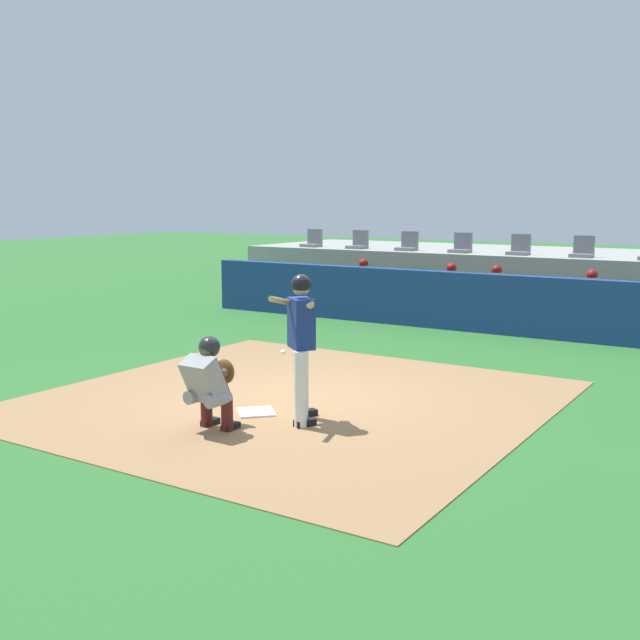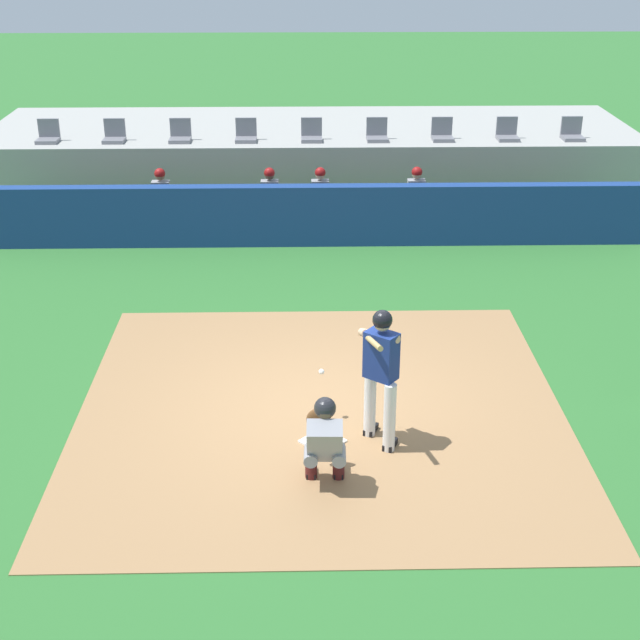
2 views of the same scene
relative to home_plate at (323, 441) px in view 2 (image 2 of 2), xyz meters
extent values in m
plane|color=#2D6B2D|center=(0.00, 0.80, -0.02)|extent=(80.00, 80.00, 0.00)
cube|color=#9E754C|center=(0.00, 0.80, -0.02)|extent=(6.40, 6.40, 0.01)
cube|color=white|center=(0.00, 0.00, 0.00)|extent=(0.62, 0.62, 0.02)
cylinder|color=silver|center=(0.59, 0.17, 0.44)|extent=(0.15, 0.15, 0.92)
cylinder|color=silver|center=(0.81, -0.19, 0.44)|extent=(0.15, 0.15, 0.92)
cube|color=navy|center=(0.70, -0.01, 1.20)|extent=(0.45, 0.42, 0.60)
sphere|color=tan|center=(0.70, -0.01, 1.63)|extent=(0.21, 0.21, 0.21)
sphere|color=black|center=(0.70, -0.01, 1.66)|extent=(0.24, 0.24, 0.24)
cylinder|color=tan|center=(0.50, 0.18, 1.41)|extent=(0.14, 0.26, 0.17)
cylinder|color=tan|center=(0.68, 0.10, 1.41)|extent=(0.48, 0.46, 0.18)
cylinder|color=tan|center=(0.56, -0.12, 1.45)|extent=(0.22, 0.84, 0.24)
cube|color=black|center=(0.62, 0.22, 0.02)|extent=(0.22, 0.29, 0.09)
cube|color=black|center=(0.83, -0.14, 0.02)|extent=(0.22, 0.29, 0.09)
cylinder|color=gray|center=(-0.16, -0.91, 0.40)|extent=(0.17, 0.32, 0.16)
cylinder|color=#4C1919|center=(-0.15, -0.76, 0.19)|extent=(0.14, 0.14, 0.42)
cube|color=black|center=(-0.15, -0.70, 0.02)|extent=(0.12, 0.24, 0.08)
cylinder|color=gray|center=(0.16, -0.92, 0.40)|extent=(0.17, 0.32, 0.16)
cylinder|color=#4C1919|center=(0.17, -0.77, 0.19)|extent=(0.14, 0.14, 0.42)
cube|color=black|center=(0.17, -0.71, 0.02)|extent=(0.12, 0.24, 0.08)
cube|color=gray|center=(0.00, -0.97, 0.62)|extent=(0.41, 0.45, 0.57)
cube|color=#2D2D33|center=(0.01, -0.85, 0.62)|extent=(0.39, 0.26, 0.45)
sphere|color=brown|center=(0.01, -0.89, 0.96)|extent=(0.21, 0.21, 0.21)
sphere|color=#232328|center=(0.01, -0.87, 0.98)|extent=(0.25, 0.25, 0.25)
cylinder|color=brown|center=(-0.03, -0.74, 0.62)|extent=(0.11, 0.45, 0.10)
ellipsoid|color=brown|center=(-0.06, -0.51, 0.62)|extent=(0.28, 0.13, 0.30)
sphere|color=white|center=(0.00, 0.59, 0.66)|extent=(0.07, 0.07, 0.07)
cube|color=navy|center=(0.00, 7.30, 0.58)|extent=(13.00, 0.30, 1.20)
cube|color=olive|center=(0.00, 8.30, 0.20)|extent=(11.80, 0.44, 0.45)
cylinder|color=#939399|center=(-3.23, 8.05, 0.47)|extent=(0.15, 0.40, 0.15)
cylinder|color=#939399|center=(-3.23, 7.85, 0.20)|extent=(0.13, 0.13, 0.45)
cube|color=maroon|center=(-3.23, 7.80, 0.02)|extent=(0.11, 0.24, 0.08)
cylinder|color=#939399|center=(-2.97, 8.05, 0.47)|extent=(0.15, 0.40, 0.15)
cylinder|color=#939399|center=(-2.97, 7.85, 0.20)|extent=(0.13, 0.13, 0.45)
cube|color=maroon|center=(-2.97, 7.80, 0.02)|extent=(0.11, 0.24, 0.08)
cube|color=gray|center=(-3.10, 8.27, 0.74)|extent=(0.36, 0.22, 0.54)
sphere|color=#996B4C|center=(-3.10, 8.27, 1.13)|extent=(0.20, 0.20, 0.20)
sphere|color=maroon|center=(-3.10, 8.27, 1.17)|extent=(0.22, 0.22, 0.22)
cylinder|color=#996B4C|center=(-3.30, 8.13, 0.63)|extent=(0.09, 0.41, 0.22)
cylinder|color=#996B4C|center=(-2.90, 8.13, 0.63)|extent=(0.09, 0.41, 0.22)
cylinder|color=#939399|center=(-1.01, 8.05, 0.47)|extent=(0.15, 0.40, 0.15)
cylinder|color=#939399|center=(-1.01, 7.85, 0.20)|extent=(0.13, 0.13, 0.45)
cube|color=maroon|center=(-1.01, 7.80, 0.02)|extent=(0.11, 0.24, 0.08)
cylinder|color=#939399|center=(-0.75, 8.05, 0.47)|extent=(0.15, 0.40, 0.15)
cylinder|color=#939399|center=(-0.75, 7.85, 0.20)|extent=(0.13, 0.13, 0.45)
cube|color=maroon|center=(-0.75, 7.80, 0.02)|extent=(0.11, 0.24, 0.08)
cube|color=gray|center=(-0.88, 8.27, 0.74)|extent=(0.36, 0.22, 0.54)
sphere|color=brown|center=(-0.88, 8.27, 1.13)|extent=(0.20, 0.20, 0.20)
sphere|color=maroon|center=(-0.88, 8.27, 1.17)|extent=(0.22, 0.22, 0.22)
cylinder|color=brown|center=(-1.08, 8.13, 0.63)|extent=(0.09, 0.41, 0.22)
cylinder|color=brown|center=(-0.68, 8.13, 0.63)|extent=(0.09, 0.41, 0.22)
cylinder|color=#939399|center=(0.02, 8.05, 0.47)|extent=(0.15, 0.40, 0.15)
cylinder|color=#939399|center=(0.02, 7.85, 0.20)|extent=(0.13, 0.13, 0.45)
cube|color=maroon|center=(0.02, 7.80, 0.02)|extent=(0.11, 0.24, 0.08)
cylinder|color=#939399|center=(0.28, 8.05, 0.47)|extent=(0.15, 0.40, 0.15)
cylinder|color=#939399|center=(0.28, 7.85, 0.20)|extent=(0.13, 0.13, 0.45)
cube|color=maroon|center=(0.28, 7.80, 0.02)|extent=(0.11, 0.24, 0.08)
cube|color=gray|center=(0.15, 8.27, 0.74)|extent=(0.36, 0.22, 0.54)
sphere|color=tan|center=(0.15, 8.27, 1.13)|extent=(0.20, 0.20, 0.20)
sphere|color=maroon|center=(0.15, 8.27, 1.17)|extent=(0.22, 0.22, 0.22)
cylinder|color=tan|center=(-0.05, 8.13, 0.63)|extent=(0.09, 0.41, 0.22)
cylinder|color=tan|center=(0.35, 8.13, 0.63)|extent=(0.09, 0.41, 0.22)
cylinder|color=#939399|center=(1.99, 8.05, 0.47)|extent=(0.15, 0.40, 0.15)
cylinder|color=#939399|center=(1.99, 7.85, 0.20)|extent=(0.13, 0.13, 0.45)
cube|color=maroon|center=(1.99, 7.80, 0.02)|extent=(0.11, 0.24, 0.08)
cylinder|color=#939399|center=(2.25, 8.05, 0.47)|extent=(0.15, 0.40, 0.15)
cylinder|color=#939399|center=(2.25, 7.85, 0.20)|extent=(0.13, 0.13, 0.45)
cube|color=maroon|center=(2.25, 7.80, 0.02)|extent=(0.11, 0.24, 0.08)
cube|color=gray|center=(2.12, 8.27, 0.74)|extent=(0.36, 0.22, 0.54)
sphere|color=tan|center=(2.12, 8.27, 1.13)|extent=(0.20, 0.20, 0.20)
sphere|color=maroon|center=(2.12, 8.27, 1.17)|extent=(0.22, 0.22, 0.22)
cylinder|color=tan|center=(1.92, 8.13, 0.63)|extent=(0.09, 0.41, 0.22)
cylinder|color=tan|center=(2.32, 8.13, 0.63)|extent=(0.09, 0.41, 0.22)
cube|color=#9E9E99|center=(0.00, 11.70, 0.68)|extent=(15.00, 4.40, 1.40)
cube|color=slate|center=(-5.78, 10.10, 1.42)|extent=(0.46, 0.46, 0.08)
cube|color=slate|center=(-5.78, 10.30, 1.66)|extent=(0.46, 0.06, 0.40)
cube|color=slate|center=(-4.33, 10.10, 1.42)|extent=(0.46, 0.46, 0.08)
cube|color=slate|center=(-4.33, 10.30, 1.66)|extent=(0.46, 0.06, 0.40)
cube|color=slate|center=(-2.89, 10.10, 1.42)|extent=(0.46, 0.46, 0.08)
cube|color=slate|center=(-2.89, 10.30, 1.66)|extent=(0.46, 0.06, 0.40)
cube|color=slate|center=(-1.44, 10.10, 1.42)|extent=(0.46, 0.46, 0.08)
cube|color=slate|center=(-1.44, 10.30, 1.66)|extent=(0.46, 0.06, 0.40)
cube|color=slate|center=(0.00, 10.10, 1.42)|extent=(0.46, 0.46, 0.08)
cube|color=slate|center=(0.00, 10.30, 1.66)|extent=(0.46, 0.06, 0.40)
cube|color=slate|center=(1.44, 10.10, 1.42)|extent=(0.46, 0.46, 0.08)
cube|color=slate|center=(1.44, 10.30, 1.66)|extent=(0.46, 0.06, 0.40)
cube|color=slate|center=(2.89, 10.10, 1.42)|extent=(0.46, 0.46, 0.08)
cube|color=slate|center=(2.89, 10.30, 1.66)|extent=(0.46, 0.06, 0.40)
cube|color=slate|center=(4.33, 10.10, 1.42)|extent=(0.46, 0.46, 0.08)
cube|color=slate|center=(4.33, 10.30, 1.66)|extent=(0.46, 0.06, 0.40)
cube|color=slate|center=(5.78, 10.10, 1.42)|extent=(0.46, 0.46, 0.08)
cube|color=slate|center=(5.78, 10.30, 1.66)|extent=(0.46, 0.06, 0.40)
camera|label=1|loc=(5.69, -7.41, 2.64)|focal=42.85mm
camera|label=2|loc=(-0.24, -9.60, 6.05)|focal=50.68mm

